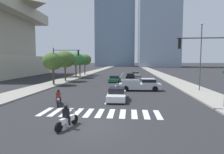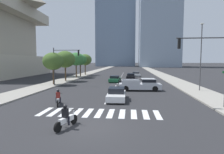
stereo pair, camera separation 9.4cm
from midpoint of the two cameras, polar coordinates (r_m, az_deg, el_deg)
name	(u,v)px [view 1 (the left image)]	position (r m, az deg, el deg)	size (l,w,h in m)	color
ground_plane	(92,127)	(12.08, -6.42, -14.95)	(800.00, 800.00, 0.00)	#28282B
sidewalk_east	(172,80)	(42.28, 17.79, -0.77)	(4.00, 260.00, 0.15)	gray
sidewalk_west	(69,79)	(43.54, -12.97, -0.50)	(4.00, 260.00, 0.15)	gray
crosswalk_near	(100,113)	(14.99, -3.92, -10.94)	(9.45, 2.58, 0.01)	silver
lane_divider_center	(120,79)	(42.49, 2.26, -0.61)	(0.14, 50.00, 0.01)	silver
motorcycle_lead	(67,119)	(11.99, -13.84, -12.28)	(0.95, 2.13, 1.49)	black
motorcycle_trailing	(58,99)	(18.14, -16.21, -6.45)	(0.96, 2.15, 1.49)	black
pickup_truck	(142,85)	(26.19, 9.01, -2.34)	(5.84, 2.26, 1.67)	#B7BABF
sedan_black_0	(131,76)	(42.84, 5.63, 0.20)	(2.04, 4.81, 1.25)	black
sedan_green_1	(115,79)	(36.42, 0.72, -0.63)	(2.10, 4.53, 1.23)	#1E6038
sedan_silver_2	(135,74)	(49.92, 7.13, 0.83)	(2.16, 4.52, 1.20)	#B7BABF
sedan_white_3	(117,94)	(19.68, 1.31, -5.35)	(1.97, 4.43, 1.29)	silver
traffic_signal_near	(209,57)	(17.91, 27.32, 5.46)	(4.49, 0.28, 6.29)	#333335
traffic_signal_far	(63,60)	(31.67, -14.81, 5.20)	(4.73, 0.28, 6.11)	#333335
street_lamp_east	(201,53)	(27.54, 25.46, 6.78)	(0.50, 0.24, 8.90)	#3F3F42
street_tree_nearest	(53,61)	(33.00, -17.71, 4.61)	(3.47, 3.47, 5.39)	#4C3823
street_tree_second	(65,59)	(38.46, -14.28, 5.26)	(3.93, 3.93, 5.96)	#4C3823
street_tree_third	(76,59)	(45.56, -11.10, 5.39)	(3.66, 3.66, 5.96)	#4C3823
street_tree_fourth	(80,60)	(49.08, -9.87, 5.24)	(3.33, 3.33, 5.71)	#4C3823
street_tree_fifth	(85,60)	(54.12, -8.41, 5.26)	(3.76, 3.76, 5.92)	#4C3823
office_tower_left_skyline	(116,17)	(154.93, 1.11, 17.85)	(29.84, 23.10, 85.72)	slate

